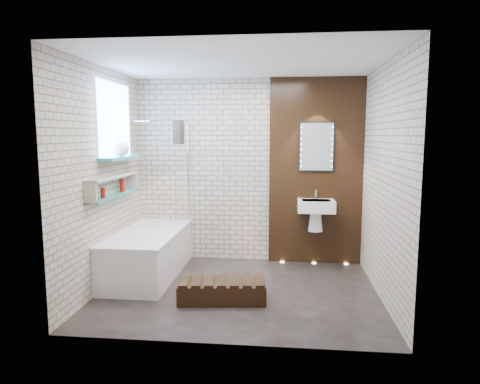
# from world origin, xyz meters

# --- Properties ---
(ground) EXTENTS (3.20, 3.20, 0.00)m
(ground) POSITION_xyz_m (0.00, 0.00, 0.00)
(ground) COLOR black
(ground) RESTS_ON ground
(room_shell) EXTENTS (3.24, 3.20, 2.60)m
(room_shell) POSITION_xyz_m (0.00, 0.00, 1.30)
(room_shell) COLOR #B69F90
(room_shell) RESTS_ON ground
(walnut_panel) EXTENTS (1.30, 0.06, 2.60)m
(walnut_panel) POSITION_xyz_m (0.95, 1.27, 1.30)
(walnut_panel) COLOR black
(walnut_panel) RESTS_ON ground
(clerestory_window) EXTENTS (0.18, 1.00, 0.94)m
(clerestory_window) POSITION_xyz_m (-1.57, 0.35, 1.90)
(clerestory_window) COLOR #7FADE0
(clerestory_window) RESTS_ON room_shell
(display_niche) EXTENTS (0.14, 1.30, 0.26)m
(display_niche) POSITION_xyz_m (-1.53, 0.15, 1.20)
(display_niche) COLOR teal
(display_niche) RESTS_ON room_shell
(bathtub) EXTENTS (0.79, 1.74, 0.70)m
(bathtub) POSITION_xyz_m (-1.22, 0.45, 0.29)
(bathtub) COLOR white
(bathtub) RESTS_ON ground
(bath_screen) EXTENTS (0.01, 0.78, 1.40)m
(bath_screen) POSITION_xyz_m (-0.87, 0.89, 1.28)
(bath_screen) COLOR white
(bath_screen) RESTS_ON bathtub
(towel) EXTENTS (0.09, 0.24, 0.31)m
(towel) POSITION_xyz_m (-0.87, 0.75, 1.85)
(towel) COLOR black
(towel) RESTS_ON bath_screen
(shower_head) EXTENTS (0.18, 0.18, 0.02)m
(shower_head) POSITION_xyz_m (-1.30, 0.95, 2.00)
(shower_head) COLOR silver
(shower_head) RESTS_ON room_shell
(washbasin) EXTENTS (0.50, 0.36, 0.58)m
(washbasin) POSITION_xyz_m (0.95, 1.07, 0.79)
(washbasin) COLOR white
(washbasin) RESTS_ON walnut_panel
(led_mirror) EXTENTS (0.50, 0.02, 0.70)m
(led_mirror) POSITION_xyz_m (0.95, 1.23, 1.65)
(led_mirror) COLOR black
(led_mirror) RESTS_ON walnut_panel
(walnut_step) EXTENTS (0.99, 0.53, 0.21)m
(walnut_step) POSITION_xyz_m (-0.15, -0.30, 0.11)
(walnut_step) COLOR black
(walnut_step) RESTS_ON ground
(niche_bottles) EXTENTS (0.07, 0.64, 0.16)m
(niche_bottles) POSITION_xyz_m (-1.53, 0.22, 1.18)
(niche_bottles) COLOR maroon
(niche_bottles) RESTS_ON display_niche
(sill_vases) EXTENTS (0.19, 0.19, 0.19)m
(sill_vases) POSITION_xyz_m (-1.50, 0.35, 1.64)
(sill_vases) COLOR white
(sill_vases) RESTS_ON clerestory_window
(floor_uplights) EXTENTS (0.96, 0.06, 0.01)m
(floor_uplights) POSITION_xyz_m (0.95, 1.20, 0.01)
(floor_uplights) COLOR #FFD899
(floor_uplights) RESTS_ON ground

